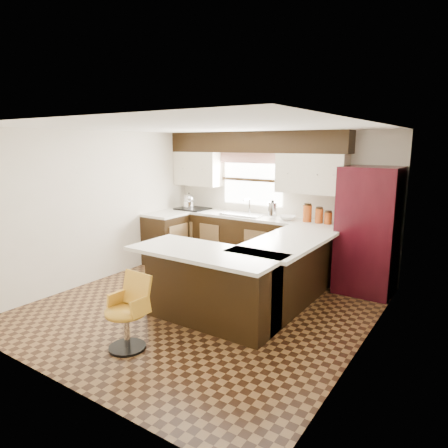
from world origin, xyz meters
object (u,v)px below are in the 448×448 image
Objects in this scene: peninsula_return at (211,288)px; bar_chair at (126,313)px; peninsula_long at (284,274)px; refrigerator at (368,230)px.

bar_chair is (-0.38, -1.05, -0.04)m from peninsula_return.
bar_chair is (-0.91, -2.03, -0.04)m from peninsula_long.
bar_chair is (-1.68, -3.23, -0.53)m from refrigerator.
refrigerator is at bearing 57.16° from peninsula_long.
peninsula_return is 2.01× the size of bar_chair.
refrigerator is 2.28× the size of bar_chair.
peninsula_long is 2.22m from bar_chair.
refrigerator reaches higher than bar_chair.
peninsula_return is 0.88× the size of refrigerator.
peninsula_return is 2.59m from refrigerator.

